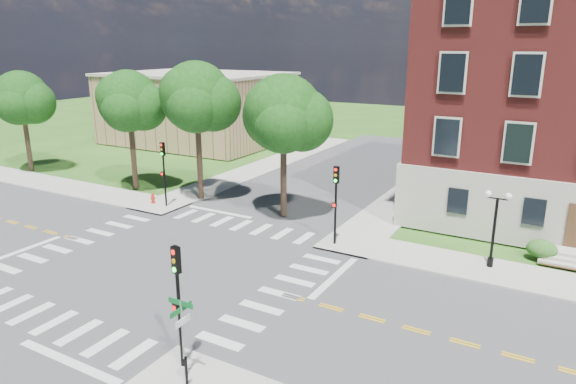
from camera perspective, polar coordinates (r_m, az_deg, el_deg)
The scene contains 19 objects.
ground at distance 29.52m, azimuth -13.26°, elevation -7.78°, with size 160.00×160.00×0.00m, color #2A5618.
road_ew at distance 29.52m, azimuth -13.26°, elevation -7.77°, with size 90.00×12.00×0.01m, color #3D3D3F.
road_ns at distance 29.52m, azimuth -13.26°, elevation -7.77°, with size 12.00×90.00×0.01m, color #3D3D3F.
sidewalk_ne at distance 36.97m, azimuth 22.70°, elevation -3.60°, with size 34.00×34.00×0.12m.
sidewalk_nw at distance 50.21m, azimuth -14.46°, elevation 2.15°, with size 34.00×34.00×0.12m.
crosswalk_east at distance 25.56m, azimuth -1.01°, elevation -11.24°, with size 2.20×10.20×0.02m, color silver, non-canonical shape.
stop_bar_east at distance 27.30m, azimuth 5.17°, elevation -9.44°, with size 0.40×5.50×0.00m, color silver.
secondary_building at distance 64.58m, azimuth -10.02°, elevation 9.24°, with size 20.40×15.40×8.30m.
tree_a at distance 53.98m, azimuth -27.51°, elevation 9.23°, with size 4.96×4.96×9.33m.
tree_b at distance 43.56m, azimuth -17.28°, elevation 9.60°, with size 4.92×4.92×9.71m.
tree_c at distance 39.32m, azimuth -10.14°, elevation 10.29°, with size 5.33×5.33×10.49m.
tree_d at distance 34.65m, azimuth -0.52°, elevation 8.66°, with size 5.31×5.31×9.81m.
traffic_signal_se at distance 19.18m, azimuth -12.14°, elevation -10.77°, with size 0.37×0.42×4.80m.
traffic_signal_ne at distance 30.33m, azimuth 5.33°, elevation -0.34°, with size 0.35×0.39×4.80m.
traffic_signal_nw at distance 38.59m, azimuth -13.66°, elevation 2.84°, with size 0.33×0.36×4.80m.
twin_lamp_west at distance 29.39m, azimuth 21.97°, elevation -3.39°, with size 1.36×0.36×4.23m.
street_sign_pole at distance 18.93m, azimuth -11.68°, elevation -14.15°, with size 1.10×1.10×3.10m.
push_button_post at distance 19.27m, azimuth -11.28°, elevation -18.87°, with size 0.14×0.21×1.20m.
fire_hydrant at distance 40.20m, azimuth -14.78°, elevation -0.72°, with size 0.35×0.35×0.75m.
Camera 1 is at (18.76, -19.54, 11.75)m, focal length 32.00 mm.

